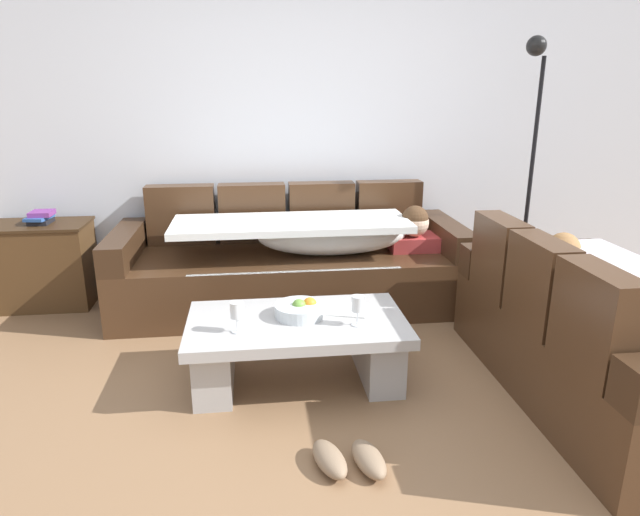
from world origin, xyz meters
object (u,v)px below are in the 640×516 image
object	(u,v)px
wine_glass_near_left	(237,311)
wine_glass_near_right	(358,305)
fruit_bowl	(301,310)
open_magazine	(343,309)
floor_lamp	(529,155)
couch_near_window	(596,336)
pair_of_shoes	(349,459)
coffee_table	(297,343)
book_stack_on_cabinet	(41,217)
side_cabinet	(43,265)
couch_along_wall	(297,263)

from	to	relation	value
wine_glass_near_left	wine_glass_near_right	xyz separation A→B (m)	(0.64, 0.01, 0.00)
fruit_bowl	wine_glass_near_left	distance (m)	0.39
open_magazine	floor_lamp	size ratio (longest dim) A/B	0.14
wine_glass_near_left	open_magazine	bearing A→B (deg)	20.89
couch_near_window	pair_of_shoes	distance (m)	1.51
coffee_table	wine_glass_near_right	xyz separation A→B (m)	(0.32, -0.12, 0.26)
wine_glass_near_left	floor_lamp	size ratio (longest dim) A/B	0.09
wine_glass_near_right	book_stack_on_cabinet	distance (m)	2.59
side_cabinet	pair_of_shoes	distance (m)	2.95
couch_near_window	wine_glass_near_right	distance (m)	1.28
book_stack_on_cabinet	floor_lamp	size ratio (longest dim) A/B	0.12
floor_lamp	pair_of_shoes	bearing A→B (deg)	-131.09
floor_lamp	fruit_bowl	bearing A→B (deg)	-148.56
couch_along_wall	fruit_bowl	distance (m)	1.14
fruit_bowl	open_magazine	world-z (taller)	fruit_bowl
wine_glass_near_left	book_stack_on_cabinet	distance (m)	2.12
side_cabinet	fruit_bowl	bearing A→B (deg)	-36.46
coffee_table	fruit_bowl	size ratio (longest dim) A/B	4.29
coffee_table	open_magazine	bearing A→B (deg)	20.28
wine_glass_near_left	wine_glass_near_right	bearing A→B (deg)	0.80
pair_of_shoes	fruit_bowl	bearing A→B (deg)	99.35
fruit_bowl	floor_lamp	distance (m)	2.26
wine_glass_near_left	book_stack_on_cabinet	bearing A→B (deg)	133.59
open_magazine	fruit_bowl	bearing A→B (deg)	-149.34
floor_lamp	wine_glass_near_right	bearing A→B (deg)	-140.28
wine_glass_near_left	pair_of_shoes	distance (m)	0.93
fruit_bowl	pair_of_shoes	xyz separation A→B (m)	(0.14, -0.82, -0.37)
coffee_table	side_cabinet	distance (m)	2.29
couch_near_window	open_magazine	bearing A→B (deg)	72.29
side_cabinet	book_stack_on_cabinet	bearing A→B (deg)	3.43
couch_near_window	wine_glass_near_left	distance (m)	1.91
coffee_table	book_stack_on_cabinet	bearing A→B (deg)	141.68
wine_glass_near_right	pair_of_shoes	xyz separation A→B (m)	(-0.16, -0.66, -0.45)
floor_lamp	wine_glass_near_left	bearing A→B (deg)	-149.37
couch_near_window	pair_of_shoes	bearing A→B (deg)	108.32
wine_glass_near_left	floor_lamp	xyz separation A→B (m)	(2.18, 1.29, 0.62)
wine_glass_near_left	side_cabinet	distance (m)	2.14
wine_glass_near_right	open_magazine	distance (m)	0.25
couch_along_wall	couch_near_window	bearing A→B (deg)	-45.34
wine_glass_near_right	side_cabinet	distance (m)	2.62
couch_near_window	wine_glass_near_left	world-z (taller)	couch_near_window
coffee_table	fruit_bowl	bearing A→B (deg)	60.04
wine_glass_near_left	wine_glass_near_right	world-z (taller)	same
couch_near_window	coffee_table	distance (m)	1.61
open_magazine	coffee_table	bearing A→B (deg)	-142.06
fruit_bowl	wine_glass_near_right	size ratio (longest dim) A/B	1.69
coffee_table	pair_of_shoes	distance (m)	0.82
couch_along_wall	floor_lamp	size ratio (longest dim) A/B	1.32
fruit_bowl	wine_glass_near_right	bearing A→B (deg)	-28.78
fruit_bowl	floor_lamp	world-z (taller)	floor_lamp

